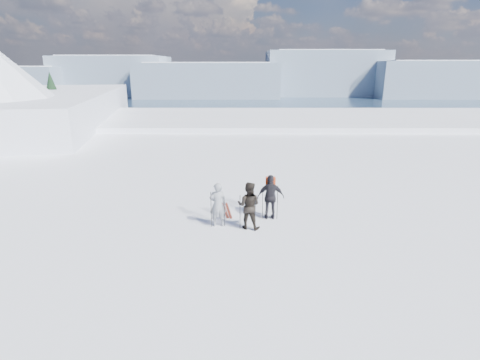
# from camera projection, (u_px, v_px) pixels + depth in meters

# --- Properties ---
(lake_basin) EXTENTS (820.00, 820.00, 71.62)m
(lake_basin) POSITION_uv_depth(u_px,v_px,m) (261.00, 179.00, 41.76)
(lake_basin) COLOR white
(lake_basin) RESTS_ON ground
(far_mountain_range) EXTENTS (770.00, 110.00, 53.00)m
(far_mountain_range) POSITION_uv_depth(u_px,v_px,m) (268.00, 76.00, 447.89)
(far_mountain_range) COLOR slate
(far_mountain_range) RESTS_ON ground
(near_ridge) EXTENTS (31.37, 35.68, 25.62)m
(near_ridge) POSITION_uv_depth(u_px,v_px,m) (16.00, 154.00, 40.32)
(near_ridge) COLOR white
(near_ridge) RESTS_ON ground
(skier_grey) EXTENTS (0.65, 0.46, 1.66)m
(skier_grey) POSITION_uv_depth(u_px,v_px,m) (218.00, 205.00, 13.57)
(skier_grey) COLOR gray
(skier_grey) RESTS_ON ground
(skier_dark) EXTENTS (0.99, 0.86, 1.74)m
(skier_dark) POSITION_uv_depth(u_px,v_px,m) (249.00, 205.00, 13.36)
(skier_dark) COLOR black
(skier_dark) RESTS_ON ground
(skier_pack) EXTENTS (1.03, 0.43, 1.75)m
(skier_pack) POSITION_uv_depth(u_px,v_px,m) (271.00, 197.00, 14.20)
(skier_pack) COLOR black
(skier_pack) RESTS_ON ground
(backpack) EXTENTS (0.37, 0.21, 0.49)m
(backpack) POSITION_uv_depth(u_px,v_px,m) (271.00, 167.00, 14.11)
(backpack) COLOR red
(backpack) RESTS_ON skier_pack
(ski_poles) EXTENTS (2.49, 0.96, 1.36)m
(ski_poles) POSITION_uv_depth(u_px,v_px,m) (246.00, 208.00, 13.72)
(ski_poles) COLOR black
(ski_poles) RESTS_ON ground
(skis_loose) EXTENTS (0.50, 1.69, 0.03)m
(skis_loose) POSITION_uv_depth(u_px,v_px,m) (227.00, 210.00, 15.23)
(skis_loose) COLOR black
(skis_loose) RESTS_ON ground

